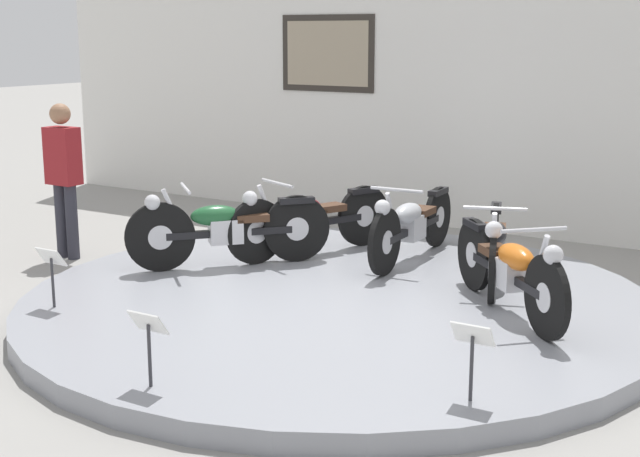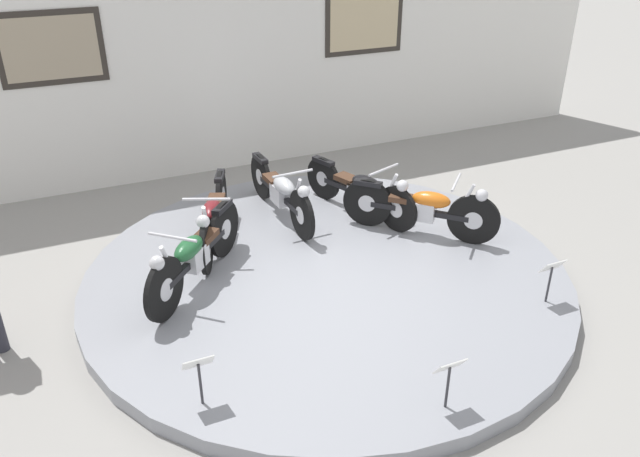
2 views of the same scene
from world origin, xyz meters
TOP-DOWN VIEW (x-y plane):
  - ground_plane at (0.00, 0.00)m, footprint 60.00×60.00m
  - display_platform at (0.00, 0.00)m, footprint 5.52×5.52m
  - back_wall at (0.00, 3.90)m, footprint 14.00×0.22m
  - motorcycle_green at (-1.44, 0.28)m, footprint 1.40×1.54m
  - motorcycle_maroon at (-1.00, 1.10)m, footprint 0.84×1.86m
  - motorcycle_silver at (0.00, 1.44)m, footprint 0.54×1.99m
  - motorcycle_black at (1.00, 1.10)m, footprint 0.75×1.86m
  - motorcycle_orange at (1.44, 0.28)m, footprint 1.45×1.45m
  - info_placard_front_left at (-1.85, -1.54)m, footprint 0.26×0.11m
  - info_placard_front_centre at (0.00, -2.41)m, footprint 0.26×0.11m
  - info_placard_front_right at (1.85, -1.54)m, footprint 0.26×0.11m
  - visitor_standing at (-3.52, 0.16)m, footprint 0.36×0.22m

SIDE VIEW (x-z plane):
  - ground_plane at x=0.00m, z-range 0.00..0.00m
  - display_platform at x=0.00m, z-range 0.00..0.16m
  - info_placard_front_left at x=-1.85m, z-range 0.28..0.79m
  - info_placard_front_centre at x=0.00m, z-range 0.28..0.79m
  - info_placard_front_right at x=1.85m, z-range 0.28..0.79m
  - motorcycle_black at x=1.00m, z-range 0.15..0.93m
  - motorcycle_silver at x=0.00m, z-range 0.15..0.95m
  - motorcycle_orange at x=1.44m, z-range 0.15..0.95m
  - motorcycle_maroon at x=-1.00m, z-range 0.15..0.96m
  - motorcycle_green at x=-1.44m, z-range 0.16..0.97m
  - visitor_standing at x=-3.52m, z-range 0.11..1.79m
  - back_wall at x=0.00m, z-range 0.00..3.90m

